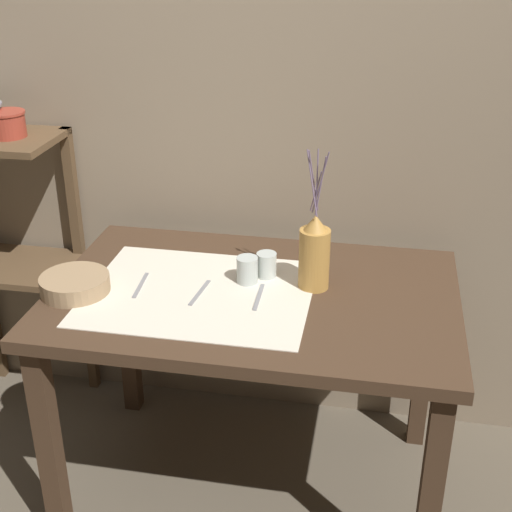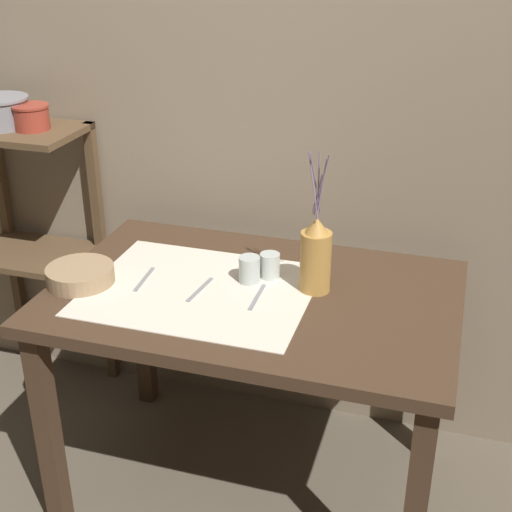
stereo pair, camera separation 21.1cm
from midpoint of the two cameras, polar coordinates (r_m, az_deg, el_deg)
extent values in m
plane|color=brown|center=(2.62, 2.23, -17.78)|extent=(12.00, 12.00, 0.00)
cube|color=gray|center=(2.48, 5.84, 11.47)|extent=(7.00, 0.06, 2.40)
cube|color=#422D1E|center=(2.18, 2.57, -3.36)|extent=(1.24, 0.80, 0.04)
cube|color=#422D1E|center=(2.32, -13.77, -13.58)|extent=(0.06, 0.06, 0.73)
cube|color=#422D1E|center=(2.09, 15.65, -19.22)|extent=(0.06, 0.06, 0.73)
cube|color=#422D1E|center=(2.81, -6.90, -5.31)|extent=(0.06, 0.06, 0.73)
cube|color=#422D1E|center=(2.62, 16.39, -8.82)|extent=(0.06, 0.06, 0.73)
cube|color=brown|center=(2.68, -16.51, 9.52)|extent=(0.46, 0.32, 0.02)
cube|color=brown|center=(2.85, -15.29, 0.05)|extent=(0.46, 0.32, 0.02)
cube|color=brown|center=(3.09, -17.19, 0.69)|extent=(0.04, 0.04, 1.12)
cube|color=brown|center=(2.89, -10.16, -0.32)|extent=(0.04, 0.04, 1.12)
cube|color=beige|center=(2.17, -1.75, -2.76)|extent=(0.68, 0.54, 0.00)
cylinder|color=#B7843D|center=(2.15, 7.59, -0.53)|extent=(0.09, 0.09, 0.19)
cone|color=#B7843D|center=(2.10, 7.78, 2.38)|extent=(0.07, 0.07, 0.05)
cylinder|color=slate|center=(2.05, 7.57, 5.55)|extent=(0.04, 0.02, 0.20)
cylinder|color=slate|center=(2.05, 7.97, 5.59)|extent=(0.00, 0.01, 0.20)
cylinder|color=slate|center=(2.04, 8.23, 5.55)|extent=(0.05, 0.04, 0.20)
cylinder|color=slate|center=(2.07, 7.72, 5.72)|extent=(0.03, 0.05, 0.20)
cylinder|color=slate|center=(2.07, 7.87, 4.88)|extent=(0.04, 0.04, 0.14)
cylinder|color=slate|center=(2.05, 8.24, 5.29)|extent=(0.03, 0.02, 0.19)
cylinder|color=#9E7F5B|center=(2.24, -11.29, -1.57)|extent=(0.21, 0.21, 0.05)
cylinder|color=#B7C1BC|center=(2.20, 2.21, -1.15)|extent=(0.07, 0.07, 0.08)
cylinder|color=#B7C1BC|center=(2.23, 3.82, -0.83)|extent=(0.06, 0.06, 0.08)
cube|color=gray|center=(2.24, -6.28, -1.92)|extent=(0.02, 0.16, 0.00)
cube|color=gray|center=(2.17, -1.74, -2.77)|extent=(0.03, 0.16, 0.00)
cube|color=gray|center=(2.13, 2.94, -3.36)|extent=(0.02, 0.16, 0.00)
cylinder|color=#9E3828|center=(2.63, -15.35, 10.63)|extent=(0.12, 0.12, 0.09)
cylinder|color=#9E3828|center=(2.62, -15.45, 11.46)|extent=(0.13, 0.13, 0.01)
camera|label=1|loc=(0.11, -87.14, 1.38)|focal=50.00mm
camera|label=2|loc=(0.11, 92.86, -1.38)|focal=50.00mm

